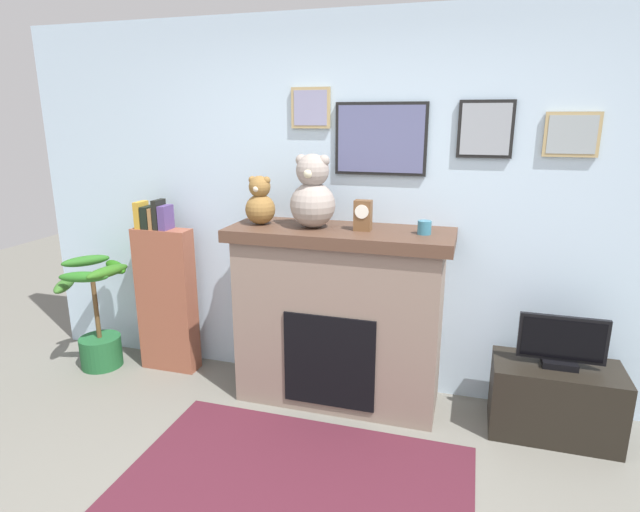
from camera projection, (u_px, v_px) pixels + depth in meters
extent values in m
cube|color=silver|center=(362.00, 209.00, 3.62)|extent=(5.20, 0.12, 2.60)
cube|color=black|center=(381.00, 139.00, 3.39)|extent=(0.61, 0.02, 0.47)
cube|color=slate|center=(380.00, 139.00, 3.38)|extent=(0.57, 0.00, 0.43)
cube|color=black|center=(486.00, 129.00, 3.19)|extent=(0.33, 0.02, 0.35)
cube|color=#939BA4|center=(486.00, 129.00, 3.18)|extent=(0.29, 0.00, 0.31)
cube|color=tan|center=(572.00, 135.00, 3.06)|extent=(0.31, 0.02, 0.26)
cube|color=#97A3A7|center=(572.00, 135.00, 3.05)|extent=(0.27, 0.00, 0.22)
cube|color=tan|center=(311.00, 108.00, 3.47)|extent=(0.27, 0.02, 0.27)
cube|color=#8E8EB3|center=(310.00, 108.00, 3.46)|extent=(0.23, 0.00, 0.23)
cube|color=gray|center=(339.00, 321.00, 3.54)|extent=(1.35, 0.52, 1.14)
cube|color=#503629|center=(340.00, 234.00, 3.38)|extent=(1.47, 0.58, 0.08)
cube|color=black|center=(329.00, 362.00, 3.34)|extent=(0.61, 0.02, 0.63)
cube|color=brown|center=(167.00, 300.00, 3.98)|extent=(0.45, 0.16, 1.12)
cube|color=gold|center=(141.00, 215.00, 3.85)|extent=(0.05, 0.13, 0.20)
cube|color=black|center=(148.00, 217.00, 3.84)|extent=(0.06, 0.13, 0.17)
cube|color=olive|center=(155.00, 218.00, 3.82)|extent=(0.03, 0.13, 0.16)
cube|color=black|center=(159.00, 214.00, 3.80)|extent=(0.04, 0.13, 0.22)
cube|color=#523C78|center=(166.00, 217.00, 3.79)|extent=(0.06, 0.13, 0.18)
cylinder|color=#1E592D|center=(101.00, 351.00, 4.11)|extent=(0.32, 0.32, 0.25)
cylinder|color=brown|center=(96.00, 308.00, 4.01)|extent=(0.04, 0.04, 0.49)
ellipsoid|color=#2D671C|center=(107.00, 272.00, 3.84)|extent=(0.18, 0.37, 0.08)
ellipsoid|color=#236511|center=(116.00, 267.00, 4.04)|extent=(0.35, 0.29, 0.08)
ellipsoid|color=#29651F|center=(86.00, 261.00, 4.06)|extent=(0.30, 0.35, 0.08)
ellipsoid|color=#346725|center=(65.00, 285.00, 3.94)|extent=(0.23, 0.37, 0.08)
ellipsoid|color=#27681F|center=(83.00, 277.00, 3.79)|extent=(0.37, 0.21, 0.08)
cube|color=black|center=(554.00, 400.00, 3.20)|extent=(0.76, 0.40, 0.46)
cube|color=black|center=(559.00, 363.00, 3.14)|extent=(0.20, 0.14, 0.04)
cube|color=black|center=(562.00, 339.00, 3.09)|extent=(0.50, 0.03, 0.28)
cube|color=black|center=(563.00, 340.00, 3.08)|extent=(0.46, 0.00, 0.24)
cube|color=#471A26|center=(295.00, 481.00, 2.82)|extent=(1.89, 1.18, 0.01)
cylinder|color=teal|center=(424.00, 227.00, 3.19)|extent=(0.09, 0.09, 0.09)
cube|color=brown|center=(363.00, 215.00, 3.28)|extent=(0.11, 0.08, 0.19)
cylinder|color=white|center=(362.00, 212.00, 3.23)|extent=(0.09, 0.01, 0.09)
sphere|color=olive|center=(260.00, 209.00, 3.47)|extent=(0.20, 0.20, 0.20)
sphere|color=olive|center=(260.00, 187.00, 3.43)|extent=(0.15, 0.15, 0.15)
sphere|color=olive|center=(252.00, 180.00, 3.44)|extent=(0.05, 0.05, 0.05)
sphere|color=olive|center=(267.00, 180.00, 3.41)|extent=(0.05, 0.05, 0.05)
sphere|color=beige|center=(256.00, 189.00, 3.38)|extent=(0.04, 0.04, 0.04)
sphere|color=gray|center=(313.00, 205.00, 3.36)|extent=(0.30, 0.30, 0.30)
sphere|color=gray|center=(313.00, 170.00, 3.30)|extent=(0.21, 0.21, 0.21)
sphere|color=gray|center=(301.00, 160.00, 3.31)|extent=(0.07, 0.07, 0.07)
sphere|color=gray|center=(324.00, 161.00, 3.26)|extent=(0.07, 0.07, 0.07)
sphere|color=beige|center=(308.00, 174.00, 3.23)|extent=(0.06, 0.06, 0.06)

